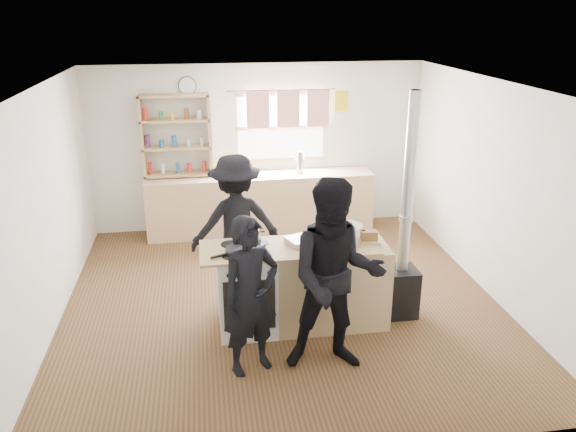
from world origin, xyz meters
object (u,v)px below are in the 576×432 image
Objects in this scene: skillet_greens at (241,250)px; stockpot_counter at (347,234)px; roast_tray at (302,240)px; flue_heater at (402,262)px; cooking_island at (302,286)px; bread_board at (367,237)px; thermos at (300,163)px; stockpot_stove at (250,234)px; person_near_right at (336,277)px; person_near_left at (251,296)px; person_far at (236,223)px.

skillet_greens is 1.31× the size of stockpot_counter.
flue_heater is (1.12, -0.01, -0.33)m from roast_tray.
cooking_island is 0.86m from bread_board.
thermos is 2.76m from stockpot_stove.
skillet_greens is 1.08m from person_near_right.
bread_board is at bearing 1.29° from cooking_island.
cooking_island is 0.99m from person_near_left.
thermos is 2.83m from flue_heater.
thermos is 0.12× the size of flue_heater.
stockpot_stove is 1.01m from stockpot_counter.
flue_heater is at bearing 3.90° from skillet_greens.
flue_heater is at bearing 5.84° from stockpot_counter.
stockpot_counter is 0.24m from bread_board.
thermos is 0.16× the size of cooking_island.
person_near_left is (-1.07, -0.69, -0.26)m from stockpot_counter.
thermos reaches higher than skillet_greens.
bread_board is 0.16× the size of person_near_right.
stockpot_stove is at bearing 174.97° from flue_heater.
person_near_left is (-0.09, -0.91, -0.24)m from stockpot_stove.
thermos is 0.17× the size of person_near_right.
person_near_left is at bearing 81.28° from person_far.
cooking_island is at bearing 6.37° from skillet_greens.
person_near_left is at bearing -150.76° from bread_board.
skillet_greens is 1.11m from stockpot_counter.
cooking_island is 0.51m from roast_tray.
flue_heater reaches higher than thermos.
cooking_island is 0.82m from skillet_greens.
skillet_greens is at bearing -114.33° from stockpot_stove.
stockpot_stove is 0.12× the size of person_near_right.
flue_heater reaches higher than cooking_island.
thermos is 2.87m from cooking_island.
stockpot_counter is at bearing -89.97° from thermos.
bread_board is at bearing -8.32° from stockpot_stove.
person_far is (-0.02, 1.71, 0.06)m from person_near_left.
flue_heater is at bearing 142.22° from person_far.
thermos reaches higher than cooking_island.
stockpot_stove is 0.76× the size of bread_board.
person_near_right is at bearing -123.42° from bread_board.
person_near_left is at bearing -128.65° from roast_tray.
stockpot_counter is 1.50m from person_far.
bread_board is 0.18× the size of person_far.
cooking_island is at bearing -99.39° from thermos.
person_far is (-0.63, 0.94, -0.13)m from roast_tray.
stockpot_stove is (-0.53, 0.19, 0.55)m from cooking_island.
cooking_island is at bearing 27.17° from person_near_left.
stockpot_stove is at bearing -110.91° from thermos.
stockpot_stove reaches higher than skillet_greens.
flue_heater is (1.77, 0.12, -0.32)m from skillet_greens.
thermos is at bearing 50.77° from person_near_left.
stockpot_stove reaches higher than roast_tray.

